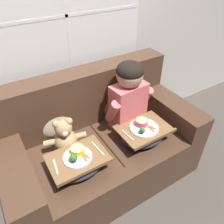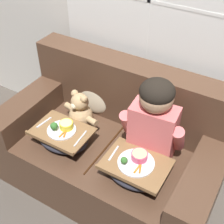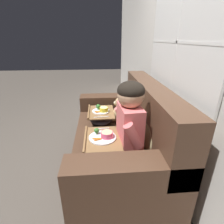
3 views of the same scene
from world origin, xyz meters
name	(u,v)px [view 2 (image 2 of 3)]	position (x,y,z in m)	size (l,w,h in m)	color
ground_plane	(110,182)	(0.00, 0.00, 0.00)	(14.00, 14.00, 0.00)	#4C443D
wall_back_with_window	(151,9)	(0.00, 0.57, 1.30)	(8.00, 0.08, 2.60)	beige
couch	(114,148)	(0.00, 0.07, 0.36)	(1.66, 0.90, 0.98)	#4C3323
throw_pillow_behind_child	(164,120)	(0.30, 0.27, 0.64)	(0.36, 0.17, 0.37)	tan
throw_pillow_behind_teddy	(95,95)	(-0.30, 0.27, 0.64)	(0.33, 0.16, 0.34)	#C1B293
child_figure	(154,117)	(0.30, 0.06, 0.82)	(0.46, 0.23, 0.63)	#DB6666
teddy_bear	(80,112)	(-0.31, 0.06, 0.60)	(0.34, 0.24, 0.32)	tan
lap_tray_child	(136,169)	(0.30, -0.17, 0.54)	(0.43, 0.32, 0.19)	#2D2D38
lap_tray_teddy	(63,136)	(-0.30, -0.17, 0.54)	(0.43, 0.31, 0.21)	#2D2D38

